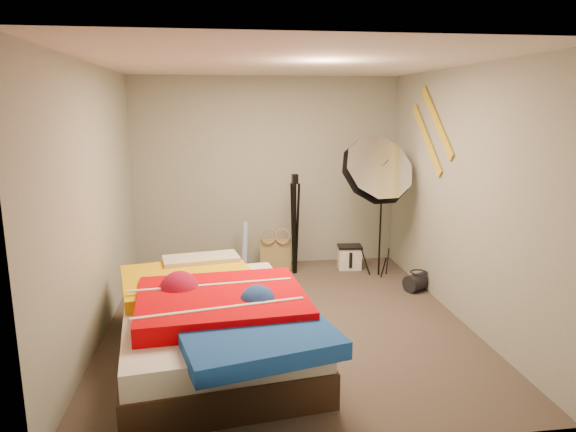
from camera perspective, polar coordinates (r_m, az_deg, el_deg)
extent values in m
plane|color=#51453C|center=(5.27, -0.22, -11.57)|extent=(4.00, 4.00, 0.00)
plane|color=silver|center=(4.84, -0.24, 16.67)|extent=(4.00, 4.00, 0.00)
plane|color=#989C8D|center=(6.87, -2.38, 4.85)|extent=(3.50, 0.00, 3.50)
plane|color=#989C8D|center=(2.98, 4.73, -4.79)|extent=(3.50, 0.00, 3.50)
plane|color=#989C8D|center=(4.99, -20.58, 1.35)|extent=(0.00, 4.00, 4.00)
plane|color=#989C8D|center=(5.41, 18.50, 2.27)|extent=(0.00, 4.00, 4.00)
cube|color=tan|center=(6.79, -1.37, -4.25)|extent=(0.43, 0.22, 0.42)
cylinder|color=#4E7FCA|center=(6.64, -4.84, -3.51)|extent=(0.13, 0.20, 0.67)
cube|color=white|center=(6.87, 6.84, -4.65)|extent=(0.31, 0.24, 0.29)
cylinder|color=black|center=(6.24, 14.28, -7.12)|extent=(0.39, 0.33, 0.20)
cube|color=gold|center=(5.88, 16.21, 10.02)|extent=(0.02, 0.91, 0.78)
cube|color=gold|center=(6.12, 15.16, 8.27)|extent=(0.02, 0.91, 0.78)
cube|color=#3F2A1C|center=(4.59, -8.20, -13.50)|extent=(1.77, 2.32, 0.28)
cube|color=silver|center=(4.50, -8.29, -10.80)|extent=(1.72, 2.27, 0.19)
cube|color=yellow|center=(4.88, -10.95, -7.29)|extent=(1.36, 1.24, 0.15)
cube|color=#DE0007|center=(4.30, -7.36, -9.59)|extent=(1.44, 1.24, 0.17)
cube|color=#194DB0|center=(3.75, -3.42, -13.35)|extent=(1.24, 1.08, 0.13)
cube|color=#D89799|center=(5.29, -9.61, -5.24)|extent=(0.79, 0.46, 0.15)
cylinder|color=black|center=(6.52, 10.24, -0.46)|extent=(0.02, 0.02, 1.44)
cube|color=black|center=(6.41, 10.47, 5.42)|extent=(0.05, 0.05, 0.09)
cone|color=silver|center=(6.25, 9.68, 4.86)|extent=(1.05, 0.74, 1.05)
cylinder|color=black|center=(6.52, 0.76, -1.47)|extent=(0.05, 0.05, 1.17)
cube|color=black|center=(6.40, 0.77, 4.15)|extent=(0.08, 0.08, 0.12)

